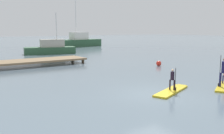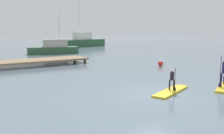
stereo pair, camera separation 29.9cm
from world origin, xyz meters
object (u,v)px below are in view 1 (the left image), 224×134
paddleboard_far (223,87)px  paddleboard_near (172,91)px  paddler_child_solo (172,78)px  fishing_boat_green_midground (51,48)px  mooring_buoy_mid (159,63)px  paddler_adult (224,70)px  motor_boat_small_navy (79,41)px

paddleboard_far → paddleboard_near: bearing=162.5°
paddler_child_solo → paddleboard_far: 3.58m
fishing_boat_green_midground → mooring_buoy_mid: size_ratio=14.69×
paddler_adult → motor_boat_small_navy: bearing=75.1°
paddleboard_near → fishing_boat_green_midground: fishing_boat_green_midground is taller
paddler_child_solo → mooring_buoy_mid: size_ratio=2.56×
paddler_child_solo → fishing_boat_green_midground: (2.59, 25.02, 0.01)m
paddler_child_solo → paddler_adult: bearing=-21.0°
fishing_boat_green_midground → paddleboard_near: bearing=-95.9°
paddler_child_solo → fishing_boat_green_midground: bearing=84.1°
paddleboard_near → paddleboard_far: size_ratio=1.14×
fishing_boat_green_midground → mooring_buoy_mid: fishing_boat_green_midground is taller
paddler_child_solo → paddleboard_near: bearing=143.2°
paddleboard_near → paddleboard_far: bearing=-17.5°
paddler_child_solo → paddleboard_far: (3.34, -1.05, -0.73)m
paddleboard_near → fishing_boat_green_midground: size_ratio=0.47×
motor_boat_small_navy → mooring_buoy_mid: motor_boat_small_navy is taller
fishing_boat_green_midground → paddleboard_far: bearing=-88.4°
paddleboard_near → mooring_buoy_mid: bearing=49.0°
fishing_boat_green_midground → paddler_child_solo: bearing=-95.9°
paddleboard_far → motor_boat_small_navy: (9.69, 37.42, 0.98)m
paddler_adult → fishing_boat_green_midground: fishing_boat_green_midground is taller
paddler_adult → paddler_child_solo: bearing=159.0°
paddleboard_near → paddleboard_far: 3.51m
paddler_child_solo → mooring_buoy_mid: (6.56, 7.56, -0.53)m
paddler_adult → motor_boat_small_navy: 38.85m
motor_boat_small_navy → mooring_buoy_mid: 29.54m
paddleboard_near → paddler_adult: 3.47m
paddleboard_near → mooring_buoy_mid: 10.01m
paddler_child_solo → fishing_boat_green_midground: size_ratio=0.17×
paddleboard_near → paddler_child_solo: paddler_child_solo is taller
paddler_child_solo → paddleboard_far: size_ratio=0.42×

